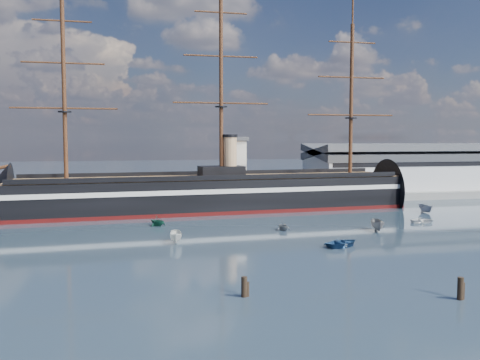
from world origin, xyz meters
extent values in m
plane|color=#203544|center=(0.00, 40.00, 0.00)|extent=(600.00, 600.00, 0.00)
cube|color=slate|center=(10.00, 76.00, 0.00)|extent=(180.00, 18.00, 2.00)
cube|color=#B7BABC|center=(58.00, 80.00, 7.00)|extent=(62.00, 20.00, 10.00)
cube|color=#3F4247|center=(58.00, 80.00, 12.60)|extent=(63.00, 21.00, 2.00)
cube|color=silver|center=(3.00, 73.00, 9.00)|extent=(4.00, 4.00, 14.00)
cube|color=#3F4247|center=(3.00, 73.00, 16.50)|extent=(5.00, 5.00, 1.00)
cube|color=black|center=(-5.75, 60.00, 4.00)|extent=(88.71, 20.50, 7.00)
cube|color=silver|center=(-5.75, 60.00, 5.20)|extent=(90.71, 20.84, 1.00)
cube|color=#410A09|center=(-5.75, 60.00, 0.35)|extent=(90.71, 20.80, 0.90)
cone|color=black|center=(40.75, 60.00, 3.70)|extent=(11.79, 16.22, 15.68)
cube|color=brown|center=(-5.75, 60.00, 7.60)|extent=(88.64, 19.22, 0.40)
cube|color=black|center=(-3.75, 60.00, 9.00)|extent=(10.29, 6.51, 2.50)
cylinder|color=tan|center=(-1.75, 60.00, 12.50)|extent=(3.20, 3.20, 9.00)
cylinder|color=#381E0F|center=(-37.75, 60.00, 26.80)|extent=(0.90, 0.90, 38.00)
cylinder|color=#381E0F|center=(-3.75, 60.00, 28.80)|extent=(0.90, 0.90, 42.00)
cylinder|color=#381E0F|center=(28.25, 60.00, 25.80)|extent=(0.90, 0.90, 36.00)
imported|color=silver|center=(-18.39, 24.22, 0.00)|extent=(6.06, 2.80, 2.34)
imported|color=navy|center=(6.25, 15.30, 0.00)|extent=(2.78, 3.97, 1.72)
imported|color=slate|center=(18.11, 26.57, 0.00)|extent=(6.88, 4.21, 2.59)
imported|color=#114833|center=(-19.94, 41.58, 0.00)|extent=(6.24, 5.56, 2.16)
imported|color=white|center=(31.25, 33.11, 0.00)|extent=(1.36, 2.94, 1.33)
imported|color=slate|center=(40.00, 45.61, 0.00)|extent=(5.91, 2.38, 2.33)
imported|color=slate|center=(1.81, 31.36, 0.00)|extent=(5.50, 3.36, 1.88)
cylinder|color=black|center=(-14.78, -6.43, 0.00)|extent=(0.64, 0.64, 2.85)
cylinder|color=black|center=(6.75, -12.59, 0.00)|extent=(0.64, 0.64, 3.06)
camera|label=1|loc=(-28.05, -59.95, 16.74)|focal=40.00mm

